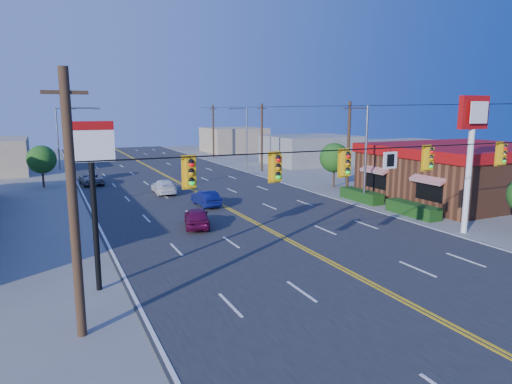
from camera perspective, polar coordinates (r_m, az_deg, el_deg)
name	(u,v)px	position (r m, az deg, el deg)	size (l,w,h in m)	color
ground	(363,281)	(21.67, 13.25, -10.75)	(160.00, 160.00, 0.00)	gray
road	(214,201)	(38.72, -5.29, -1.15)	(20.00, 120.00, 0.06)	#2D2D30
signal_span	(366,175)	(20.38, 13.54, 2.13)	(24.32, 0.34, 9.00)	#47301E
kfc	(463,172)	(43.17, 24.44, 2.31)	(16.30, 12.40, 4.70)	brown
kfc_pylon	(472,137)	(30.93, 25.34, 6.28)	(2.20, 0.36, 8.50)	white
pizza_hut_sign	(92,171)	(20.00, -19.84, 2.51)	(1.90, 0.30, 6.85)	black
streetlight_se	(364,149)	(38.07, 13.34, 5.24)	(2.55, 0.25, 8.00)	gray
streetlight_ne	(245,135)	(58.77, -1.36, 7.19)	(2.55, 0.25, 8.00)	gray
streetlight_sw	(72,151)	(37.95, -22.05, 4.75)	(2.55, 0.25, 8.00)	gray
streetlight_nw	(59,135)	(63.87, -23.38, 6.60)	(2.55, 0.25, 8.00)	gray
utility_pole_near	(348,149)	(42.12, 11.46, 5.34)	(0.28, 0.28, 8.40)	#47301E
utility_pole_mid	(262,138)	(57.56, 0.73, 6.81)	(0.28, 0.28, 8.40)	#47301E
utility_pole_far	(213,131)	(74.17, -5.36, 7.54)	(0.28, 0.28, 8.40)	#47301E
tree_kfc_rear	(334,158)	(46.22, 9.77, 4.24)	(2.94, 2.94, 4.41)	#47301E
tree_west	(42,160)	(50.01, -25.22, 3.69)	(2.80, 2.80, 4.20)	#47301E
bld_east_mid	(311,150)	(65.94, 6.93, 5.26)	(12.00, 10.00, 4.00)	gray
bld_east_far	(234,140)	(84.17, -2.80, 6.53)	(10.00, 10.00, 4.40)	tan
car_magenta	(197,218)	(30.19, -7.39, -3.25)	(1.55, 3.86, 1.31)	#630B38
car_blue	(206,199)	(36.73, -6.29, -0.86)	(1.32, 3.77, 1.24)	navy
car_white	(164,187)	(42.80, -11.45, 0.61)	(1.79, 4.41, 1.28)	white
car_silver	(91,179)	(49.89, -19.88, 1.51)	(2.02, 4.38, 1.22)	gray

